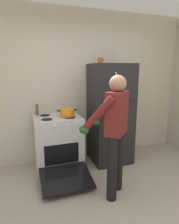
% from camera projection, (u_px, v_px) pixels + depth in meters
% --- Properties ---
extents(kitchen_wall_back, '(6.00, 0.10, 2.70)m').
position_uv_depth(kitchen_wall_back, '(75.00, 87.00, 3.54)').
color(kitchen_wall_back, beige).
rests_on(kitchen_wall_back, ground).
extents(refrigerator, '(0.68, 0.72, 1.76)m').
position_uv_depth(refrigerator, '(110.00, 114.00, 3.46)').
color(refrigerator, black).
rests_on(refrigerator, ground).
extents(stove_range, '(0.76, 1.21, 0.91)m').
position_uv_depth(stove_range, '(58.00, 143.00, 3.23)').
color(stove_range, silver).
rests_on(stove_range, ground).
extents(person_cook, '(0.65, 0.68, 1.60)m').
position_uv_depth(person_cook, '(114.00, 126.00, 2.44)').
color(person_cook, black).
rests_on(person_cook, ground).
extents(red_pot, '(0.33, 0.23, 0.12)m').
position_uv_depth(red_pot, '(67.00, 113.00, 3.14)').
color(red_pot, orange).
rests_on(red_pot, stove_range).
extents(coffee_mug, '(0.11, 0.08, 0.10)m').
position_uv_depth(coffee_mug, '(100.00, 61.00, 3.25)').
color(coffee_mug, '#B24C1E').
rests_on(coffee_mug, refrigerator).
extents(pepper_mill, '(0.05, 0.05, 0.18)m').
position_uv_depth(pepper_mill, '(37.00, 110.00, 3.22)').
color(pepper_mill, brown).
rests_on(pepper_mill, stove_range).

